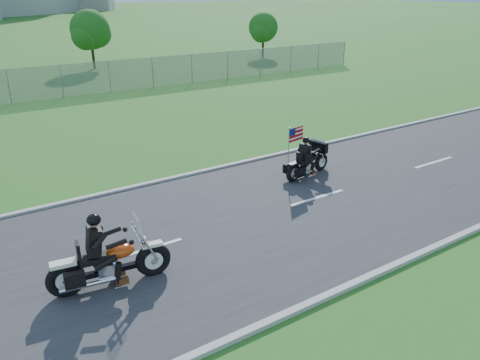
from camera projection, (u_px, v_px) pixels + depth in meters
ground at (210, 231)px, 13.10m from camera, size 420.00×420.00×0.00m
road at (210, 231)px, 13.09m from camera, size 120.00×8.00×0.04m
curb_north at (152, 183)px, 16.21m from camera, size 120.00×0.18×0.12m
curb_south at (305, 306)px, 9.95m from camera, size 120.00×0.18×0.12m
tree_fence_near at (91, 32)px, 38.25m from camera, size 3.52×3.28×4.75m
tree_fence_far at (263, 29)px, 44.93m from camera, size 3.08×2.87×4.20m
motorcycle_lead at (108, 264)px, 10.49m from camera, size 2.80×0.93×1.89m
motorcycle_follow at (308, 163)px, 16.72m from camera, size 2.24×0.89×1.88m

